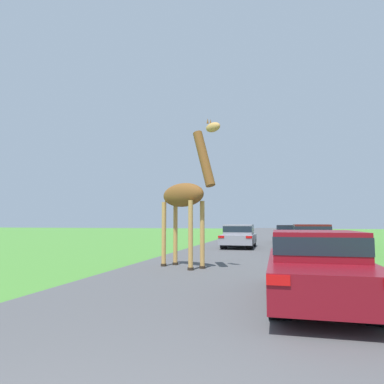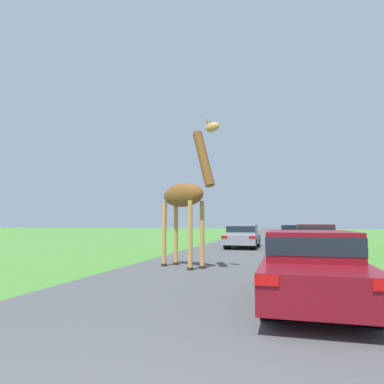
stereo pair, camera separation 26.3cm
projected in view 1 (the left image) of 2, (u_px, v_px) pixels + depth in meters
road at (265, 239)px, 30.47m from camera, size 7.98×120.00×0.00m
giraffe_near_road at (186, 195)px, 11.41m from camera, size 2.46×1.77×4.77m
car_lead_maroon at (316, 264)px, 6.50m from camera, size 1.72×4.55×1.32m
car_queue_right at (311, 238)px, 16.37m from camera, size 1.77×4.22×1.39m
car_queue_left at (288, 233)px, 24.87m from camera, size 1.74×4.63×1.28m
car_far_ahead at (239, 235)px, 20.20m from camera, size 1.81×4.11×1.36m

